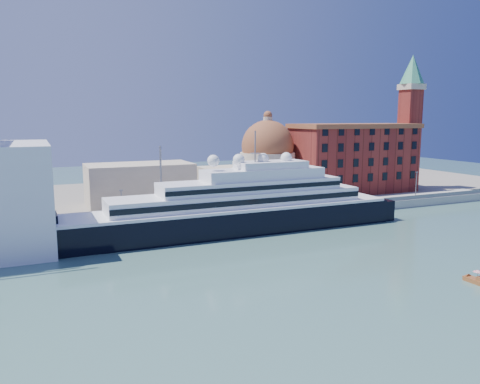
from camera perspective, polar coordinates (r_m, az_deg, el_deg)
name	(u,v)px	position (r m, az deg, el deg)	size (l,w,h in m)	color
ground	(302,255)	(95.55, 7.53, -7.57)	(400.00, 400.00, 0.00)	#38615C
quay	(235,216)	(124.57, -0.63, -2.98)	(180.00, 10.00, 2.50)	gray
land	(188,194)	(162.45, -6.37, -0.30)	(260.00, 72.00, 2.00)	slate
quay_fence	(242,213)	(120.16, 0.21, -2.53)	(180.00, 0.10, 1.20)	slate
superyacht	(221,213)	(110.74, -2.38, -2.60)	(94.35, 13.08, 28.20)	black
service_barge	(110,244)	(103.09, -15.53, -6.12)	(12.87, 5.16, 2.83)	white
water_taxi	(480,281)	(87.81, 27.23, -9.62)	(1.85, 5.18, 2.44)	brown
warehouse	(354,158)	(164.61, 13.68, 4.11)	(43.00, 19.00, 23.25)	maroon
campanile	(410,113)	(179.73, 20.02, 8.99)	(8.40, 8.40, 47.00)	maroon
church	(224,170)	(147.10, -2.01, 2.67)	(66.00, 18.00, 25.50)	beige
lamp_posts	(191,188)	(117.05, -6.01, 0.47)	(120.80, 2.40, 18.00)	slate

